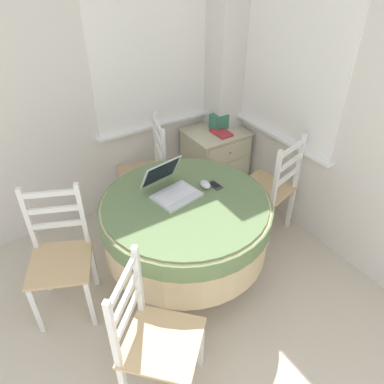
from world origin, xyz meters
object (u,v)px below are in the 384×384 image
object	(u,v)px
laptop	(171,188)
dining_chair_camera_near	(154,339)
dining_chair_near_right_window	(270,189)
book_on_cabinet	(221,133)
storage_box	(219,121)
corner_cabinet	(215,160)
dining_chair_left_flank	(61,257)
computer_mouse	(205,185)
dining_chair_near_back_window	(147,172)
round_dining_table	(186,221)
cell_phone	(215,185)

from	to	relation	value
laptop	dining_chair_camera_near	bearing A→B (deg)	-126.03
dining_chair_near_right_window	book_on_cabinet	size ratio (longest dim) A/B	4.38
storage_box	book_on_cabinet	distance (m)	0.14
corner_cabinet	book_on_cabinet	bearing A→B (deg)	-84.75
dining_chair_near_right_window	dining_chair_left_flank	size ratio (longest dim) A/B	1.00
corner_cabinet	storage_box	bearing A→B (deg)	34.38
computer_mouse	dining_chair_left_flank	bearing A→B (deg)	170.53
corner_cabinet	dining_chair_near_right_window	bearing A→B (deg)	-90.00
laptop	dining_chair_near_right_window	bearing A→B (deg)	-3.41
laptop	dining_chair_camera_near	world-z (taller)	laptop
dining_chair_near_back_window	corner_cabinet	bearing A→B (deg)	0.53
laptop	dining_chair_left_flank	distance (m)	0.89
round_dining_table	storage_box	xyz separation A→B (m)	(0.96, 0.93, 0.18)
dining_chair_near_right_window	storage_box	world-z (taller)	dining_chair_near_right_window
corner_cabinet	dining_chair_left_flank	bearing A→B (deg)	-159.75
computer_mouse	dining_chair_near_right_window	xyz separation A→B (m)	(0.69, 0.02, -0.31)
cell_phone	dining_chair_near_back_window	distance (m)	0.90
laptop	computer_mouse	world-z (taller)	laptop
dining_chair_near_back_window	dining_chair_near_right_window	bearing A→B (deg)	-45.96
dining_chair_near_right_window	corner_cabinet	distance (m)	0.82
corner_cabinet	storage_box	xyz separation A→B (m)	(0.06, 0.04, 0.40)
book_on_cabinet	laptop	bearing A→B (deg)	-144.21
cell_phone	dining_chair_near_right_window	distance (m)	0.69
book_on_cabinet	dining_chair_camera_near	bearing A→B (deg)	-135.94
round_dining_table	dining_chair_left_flank	bearing A→B (deg)	164.43
laptop	dining_chair_left_flank	world-z (taller)	laptop
cell_phone	storage_box	xyz separation A→B (m)	(0.68, 0.89, -0.01)
dining_chair_left_flank	book_on_cabinet	bearing A→B (deg)	18.08
round_dining_table	storage_box	size ratio (longest dim) A/B	7.82
computer_mouse	dining_chair_camera_near	size ratio (longest dim) A/B	0.10
cell_phone	dining_chair_near_back_window	bearing A→B (deg)	100.44
round_dining_table	laptop	world-z (taller)	laptop
round_dining_table	storage_box	world-z (taller)	storage_box
round_dining_table	corner_cabinet	xyz separation A→B (m)	(0.90, 0.89, -0.22)
computer_mouse	dining_chair_left_flank	xyz separation A→B (m)	(-1.07, 0.18, -0.31)
cell_phone	corner_cabinet	xyz separation A→B (m)	(0.62, 0.85, -0.41)
dining_chair_near_back_window	dining_chair_camera_near	distance (m)	1.70
dining_chair_near_right_window	cell_phone	bearing A→B (deg)	-176.62
dining_chair_near_back_window	corner_cabinet	xyz separation A→B (m)	(0.78, 0.01, -0.12)
dining_chair_camera_near	dining_chair_near_back_window	bearing A→B (deg)	64.41
dining_chair_near_right_window	corner_cabinet	xyz separation A→B (m)	(0.00, 0.81, -0.12)
round_dining_table	dining_chair_near_right_window	xyz separation A→B (m)	(0.90, 0.08, -0.10)
dining_chair_near_right_window	round_dining_table	bearing A→B (deg)	-175.09
dining_chair_near_back_window	dining_chair_camera_near	size ratio (longest dim) A/B	1.00
cell_phone	dining_chair_camera_near	world-z (taller)	dining_chair_camera_near
storage_box	dining_chair_near_back_window	bearing A→B (deg)	-176.82
round_dining_table	dining_chair_left_flank	world-z (taller)	dining_chair_left_flank
dining_chair_near_back_window	corner_cabinet	world-z (taller)	dining_chair_near_back_window
cell_phone	dining_chair_left_flank	size ratio (longest dim) A/B	0.13
cell_phone	dining_chair_left_flank	world-z (taller)	dining_chair_left_flank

